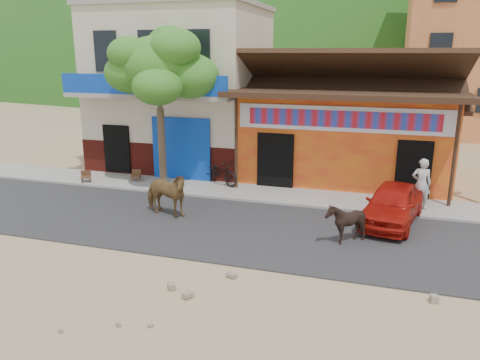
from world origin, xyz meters
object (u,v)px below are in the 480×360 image
object	(u,v)px
red_car	(393,204)
cafe_chair_left	(135,171)
cow_dark	(346,223)
cafe_chair_right	(86,172)
pedestrian	(421,184)
tree	(160,109)
cow_tan	(165,194)
scooter	(220,172)

from	to	relation	value
red_car	cafe_chair_left	xyz separation A→B (m)	(-9.93, 1.79, -0.14)
cow_dark	cafe_chair_right	distance (m)	10.90
pedestrian	tree	bearing A→B (deg)	-4.52
cow_tan	red_car	size ratio (longest dim) A/B	0.49
tree	cafe_chair_right	world-z (taller)	tree
red_car	cow_tan	bearing A→B (deg)	-155.94
pedestrian	cafe_chair_left	distance (m)	10.83
pedestrian	cow_tan	bearing A→B (deg)	16.07
cow_tan	scooter	distance (m)	3.84
tree	scooter	bearing A→B (deg)	22.45
cow_tan	red_car	distance (m)	7.15
tree	cafe_chair_left	bearing A→B (deg)	167.05
cafe_chair_right	cow_dark	bearing A→B (deg)	-49.07
red_car	cafe_chair_right	distance (m)	11.77
cow_tan	cow_dark	size ratio (longest dim) A/B	1.49
tree	cafe_chair_left	world-z (taller)	tree
scooter	tree	bearing A→B (deg)	139.18
tree	cow_tan	xyz separation A→B (m)	(1.54, -2.96, -2.34)
cow_dark	scooter	size ratio (longest dim) A/B	0.63
cow_dark	cafe_chair_right	bearing A→B (deg)	-106.19
tree	cafe_chair_right	size ratio (longest dim) A/B	7.23
cow_dark	scooter	world-z (taller)	cow_dark
tree	cow_tan	distance (m)	4.07
red_car	pedestrian	bearing A→B (deg)	70.90
tree	pedestrian	size ratio (longest dim) A/B	3.50
cow_tan	cow_dark	xyz separation A→B (m)	(5.74, -0.53, -0.15)
cow_dark	cafe_chair_left	world-z (taller)	cow_dark
red_car	cafe_chair_right	world-z (taller)	red_car
cow_tan	scooter	xyz separation A→B (m)	(0.50, 3.80, -0.17)
tree	cow_tan	world-z (taller)	tree
red_car	cafe_chair_left	world-z (taller)	red_car
scooter	pedestrian	size ratio (longest dim) A/B	1.08
scooter	cafe_chair_left	bearing A→B (deg)	125.34
red_car	pedestrian	world-z (taller)	pedestrian
scooter	cafe_chair_left	world-z (taller)	scooter
cafe_chair_left	cafe_chair_right	xyz separation A→B (m)	(-1.80, -0.79, 0.02)
cow_tan	cow_dark	distance (m)	5.76
tree	cow_dark	xyz separation A→B (m)	(7.28, -3.49, -2.49)
cow_tan	scooter	bearing A→B (deg)	4.12
tree	red_car	distance (m)	9.00
scooter	cafe_chair_right	world-z (taller)	scooter
scooter	cow_tan	bearing A→B (deg)	-160.75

